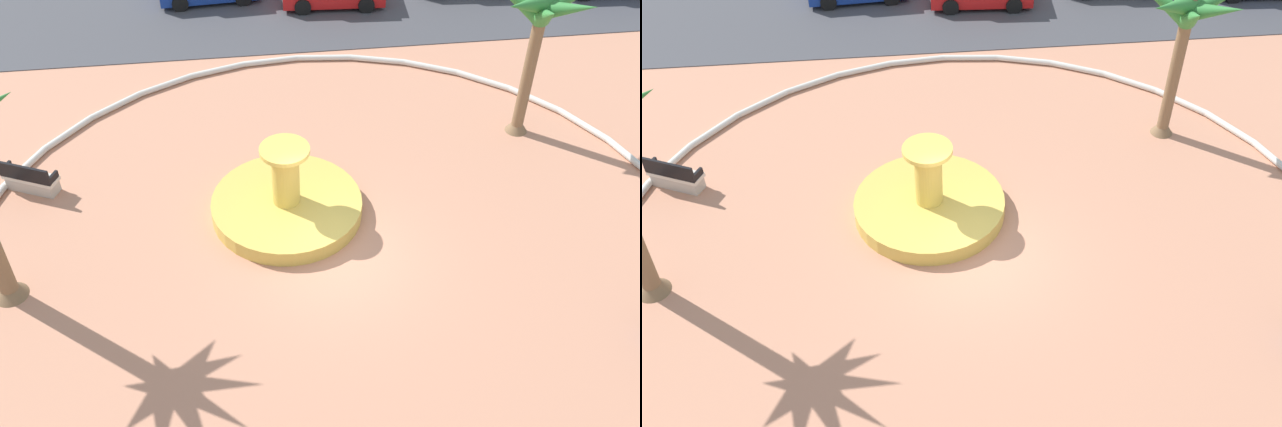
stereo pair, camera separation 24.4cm
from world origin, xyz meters
TOP-DOWN VIEW (x-y plane):
  - ground_plane at (0.00, 0.00)m, footprint 80.00×80.00m
  - plaza_curb at (0.00, 0.00)m, footprint 19.65×19.65m
  - street_asphalt at (0.00, 14.23)m, footprint 48.00×8.00m
  - fountain at (-1.08, 1.77)m, footprint 4.11×4.11m
  - palm_tree_by_curb at (6.41, 4.67)m, footprint 3.14×3.13m
  - bench_southeast at (-8.14, 3.61)m, footprint 1.66×1.11m

SIDE VIEW (x-z plane):
  - ground_plane at x=0.00m, z-range 0.00..0.00m
  - street_asphalt at x=0.00m, z-range 0.00..0.03m
  - plaza_curb at x=0.00m, z-range 0.00..0.20m
  - fountain at x=-1.08m, z-range -0.79..1.42m
  - bench_southeast at x=-8.14m, z-range -0.15..0.85m
  - palm_tree_by_curb at x=6.41m, z-range 1.39..6.33m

